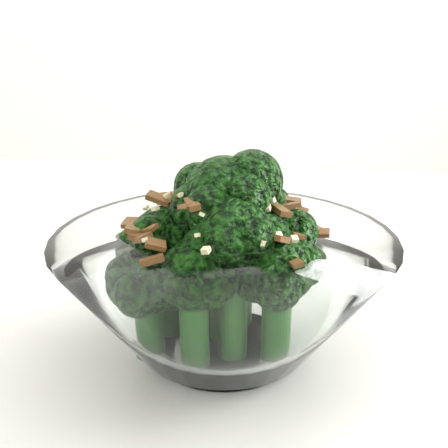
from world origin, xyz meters
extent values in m
cylinder|color=white|center=(-0.37, 0.56, 0.35)|extent=(0.04, 0.04, 0.71)
cylinder|color=white|center=(-0.19, 0.02, 0.75)|extent=(0.09, 0.09, 0.01)
cylinder|color=#1A4F15|center=(-0.18, 0.07, 0.79)|extent=(0.02, 0.02, 0.05)
sphere|color=#13430C|center=(-0.18, 0.07, 0.82)|extent=(0.04, 0.04, 0.04)
cylinder|color=#1A4F15|center=(-0.15, 0.02, 0.79)|extent=(0.02, 0.02, 0.06)
sphere|color=#13430C|center=(-0.15, 0.02, 0.83)|extent=(0.05, 0.05, 0.05)
cylinder|color=#1A4F15|center=(-0.16, -0.01, 0.79)|extent=(0.02, 0.02, 0.05)
sphere|color=#13430C|center=(-0.16, -0.01, 0.83)|extent=(0.05, 0.05, 0.05)
cylinder|color=#1A4F15|center=(-0.21, -0.01, 0.79)|extent=(0.02, 0.02, 0.05)
sphere|color=#13430C|center=(-0.21, -0.01, 0.83)|extent=(0.04, 0.04, 0.04)
cylinder|color=#1A4F15|center=(-0.17, 0.04, 0.80)|extent=(0.02, 0.02, 0.08)
sphere|color=#13430C|center=(-0.17, 0.04, 0.86)|extent=(0.05, 0.05, 0.05)
cylinder|color=#1A4F15|center=(-0.19, 0.02, 0.81)|extent=(0.02, 0.02, 0.09)
sphere|color=#13430C|center=(-0.19, 0.02, 0.86)|extent=(0.05, 0.05, 0.05)
cylinder|color=#1A4F15|center=(-0.22, 0.04, 0.79)|extent=(0.02, 0.02, 0.06)
sphere|color=#13430C|center=(-0.22, 0.04, 0.83)|extent=(0.05, 0.05, 0.05)
cylinder|color=#1A4F15|center=(-0.24, 0.01, 0.78)|extent=(0.02, 0.02, 0.04)
sphere|color=#13430C|center=(-0.24, 0.01, 0.81)|extent=(0.04, 0.04, 0.04)
cylinder|color=#1A4F15|center=(-0.19, 0.00, 0.80)|extent=(0.02, 0.02, 0.07)
sphere|color=#13430C|center=(-0.19, 0.00, 0.85)|extent=(0.05, 0.05, 0.05)
cylinder|color=#1A4F15|center=(-0.14, 0.05, 0.78)|extent=(0.02, 0.02, 0.04)
sphere|color=#13430C|center=(-0.14, 0.05, 0.82)|extent=(0.04, 0.04, 0.04)
cube|color=brown|center=(-0.16, -0.03, 0.84)|extent=(0.01, 0.02, 0.00)
cube|color=brown|center=(-0.19, -0.01, 0.86)|extent=(0.02, 0.02, 0.01)
cube|color=brown|center=(-0.25, 0.03, 0.85)|extent=(0.01, 0.02, 0.00)
cube|color=brown|center=(-0.14, 0.03, 0.86)|extent=(0.02, 0.01, 0.01)
cube|color=brown|center=(-0.13, 0.03, 0.85)|extent=(0.01, 0.01, 0.01)
cube|color=brown|center=(-0.20, 0.07, 0.86)|extent=(0.02, 0.02, 0.01)
cube|color=brown|center=(-0.23, 0.04, 0.86)|extent=(0.02, 0.01, 0.01)
cube|color=brown|center=(-0.14, 0.05, 0.85)|extent=(0.02, 0.01, 0.01)
cube|color=brown|center=(-0.19, 0.06, 0.86)|extent=(0.01, 0.01, 0.01)
cube|color=brown|center=(-0.13, 0.01, 0.84)|extent=(0.02, 0.01, 0.00)
cube|color=brown|center=(-0.18, 0.07, 0.86)|extent=(0.01, 0.01, 0.01)
cube|color=brown|center=(-0.17, 0.08, 0.85)|extent=(0.01, 0.02, 0.01)
cube|color=brown|center=(-0.22, 0.06, 0.85)|extent=(0.01, 0.02, 0.01)
cube|color=brown|center=(-0.17, 0.02, 0.88)|extent=(0.01, 0.02, 0.01)
cube|color=brown|center=(-0.21, 0.00, 0.87)|extent=(0.01, 0.02, 0.01)
cube|color=brown|center=(-0.19, 0.06, 0.86)|extent=(0.01, 0.02, 0.01)
cube|color=brown|center=(-0.18, 0.04, 0.88)|extent=(0.01, 0.01, 0.01)
cube|color=brown|center=(-0.23, 0.00, 0.85)|extent=(0.01, 0.01, 0.01)
cube|color=brown|center=(-0.17, 0.08, 0.84)|extent=(0.01, 0.02, 0.01)
cube|color=brown|center=(-0.18, 0.03, 0.88)|extent=(0.01, 0.02, 0.01)
cube|color=brown|center=(-0.16, 0.00, 0.86)|extent=(0.01, 0.02, 0.01)
cube|color=brown|center=(-0.25, 0.02, 0.85)|extent=(0.01, 0.01, 0.00)
cube|color=brown|center=(-0.16, 0.01, 0.87)|extent=(0.02, 0.01, 0.01)
cube|color=brown|center=(-0.14, 0.05, 0.85)|extent=(0.01, 0.01, 0.01)
cube|color=brown|center=(-0.15, 0.07, 0.85)|extent=(0.01, 0.01, 0.01)
cube|color=brown|center=(-0.15, 0.04, 0.86)|extent=(0.02, 0.01, 0.01)
cube|color=brown|center=(-0.13, 0.04, 0.84)|extent=(0.01, 0.02, 0.01)
cube|color=brown|center=(-0.17, 0.08, 0.84)|extent=(0.01, 0.01, 0.01)
cube|color=brown|center=(-0.19, 0.02, 0.89)|extent=(0.01, 0.01, 0.01)
cube|color=brown|center=(-0.14, 0.04, 0.85)|extent=(0.01, 0.01, 0.00)
cube|color=brown|center=(-0.24, 0.01, 0.85)|extent=(0.01, 0.02, 0.01)
cube|color=brown|center=(-0.21, 0.03, 0.87)|extent=(0.01, 0.02, 0.01)
cube|color=brown|center=(-0.21, 0.00, 0.87)|extent=(0.02, 0.01, 0.01)
cube|color=brown|center=(-0.18, -0.01, 0.86)|extent=(0.01, 0.01, 0.01)
cube|color=brown|center=(-0.16, -0.02, 0.85)|extent=(0.01, 0.02, 0.01)
cube|color=brown|center=(-0.24, 0.02, 0.85)|extent=(0.01, 0.01, 0.01)
cube|color=brown|center=(-0.22, 0.04, 0.86)|extent=(0.01, 0.01, 0.01)
cube|color=brown|center=(-0.15, -0.01, 0.85)|extent=(0.01, 0.01, 0.01)
cube|color=brown|center=(-0.24, 0.02, 0.85)|extent=(0.02, 0.02, 0.01)
cube|color=brown|center=(-0.13, 0.01, 0.84)|extent=(0.02, 0.02, 0.01)
cube|color=brown|center=(-0.24, -0.01, 0.84)|extent=(0.02, 0.01, 0.01)
cube|color=brown|center=(-0.15, 0.01, 0.86)|extent=(0.01, 0.01, 0.01)
cube|color=brown|center=(-0.19, 0.09, 0.84)|extent=(0.01, 0.01, 0.01)
cube|color=beige|center=(-0.19, -0.02, 0.86)|extent=(0.00, 0.00, 0.00)
cube|color=beige|center=(-0.16, 0.06, 0.86)|extent=(0.01, 0.01, 0.00)
cube|color=beige|center=(-0.15, -0.02, 0.85)|extent=(0.00, 0.01, 0.00)
cube|color=beige|center=(-0.21, -0.02, 0.85)|extent=(0.00, 0.00, 0.00)
cube|color=beige|center=(-0.16, 0.01, 0.87)|extent=(0.01, 0.01, 0.00)
cube|color=beige|center=(-0.22, 0.02, 0.87)|extent=(0.00, 0.00, 0.00)
cube|color=beige|center=(-0.14, 0.04, 0.86)|extent=(0.01, 0.01, 0.00)
cube|color=beige|center=(-0.18, -0.03, 0.85)|extent=(0.01, 0.01, 0.01)
cube|color=beige|center=(-0.17, 0.01, 0.88)|extent=(0.01, 0.01, 0.01)
cube|color=beige|center=(-0.14, 0.01, 0.86)|extent=(0.01, 0.01, 0.01)
cube|color=beige|center=(-0.15, 0.06, 0.85)|extent=(0.01, 0.01, 0.01)
cube|color=beige|center=(-0.21, 0.05, 0.87)|extent=(0.01, 0.01, 0.01)
cube|color=beige|center=(-0.16, 0.06, 0.86)|extent=(0.00, 0.00, 0.00)
cube|color=beige|center=(-0.21, -0.03, 0.85)|extent=(0.01, 0.01, 0.00)
cube|color=beige|center=(-0.21, 0.03, 0.87)|extent=(0.01, 0.01, 0.00)
cube|color=beige|center=(-0.18, 0.01, 0.88)|extent=(0.01, 0.01, 0.01)
cube|color=beige|center=(-0.22, 0.04, 0.86)|extent=(0.01, 0.01, 0.01)
cube|color=beige|center=(-0.16, 0.00, 0.87)|extent=(0.01, 0.01, 0.00)
cube|color=beige|center=(-0.23, 0.02, 0.86)|extent=(0.01, 0.01, 0.00)
cube|color=beige|center=(-0.21, -0.01, 0.86)|extent=(0.00, 0.00, 0.00)
cube|color=beige|center=(-0.16, -0.02, 0.85)|extent=(0.01, 0.01, 0.00)
cube|color=beige|center=(-0.17, 0.00, 0.86)|extent=(0.01, 0.01, 0.00)
cube|color=beige|center=(-0.24, 0.00, 0.85)|extent=(0.00, 0.00, 0.00)
cube|color=beige|center=(-0.20, 0.05, 0.87)|extent=(0.00, 0.00, 0.00)
cube|color=beige|center=(-0.15, 0.05, 0.86)|extent=(0.00, 0.00, 0.00)
cube|color=beige|center=(-0.15, 0.04, 0.86)|extent=(0.01, 0.01, 0.01)
cube|color=beige|center=(-0.19, 0.07, 0.85)|extent=(0.01, 0.01, 0.01)
cube|color=beige|center=(-0.18, 0.04, 0.88)|extent=(0.01, 0.01, 0.00)
cube|color=beige|center=(-0.18, 0.01, 0.88)|extent=(0.01, 0.01, 0.00)
cube|color=beige|center=(-0.14, 0.05, 0.85)|extent=(0.01, 0.01, 0.01)
cube|color=beige|center=(-0.19, 0.06, 0.86)|extent=(0.01, 0.01, 0.00)
cube|color=beige|center=(-0.23, 0.06, 0.85)|extent=(0.01, 0.00, 0.00)
camera|label=1|loc=(-0.28, -0.38, 1.00)|focal=55.00mm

